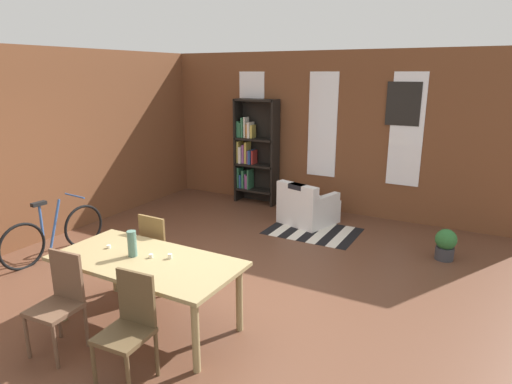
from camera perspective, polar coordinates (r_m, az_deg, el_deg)
name	(u,v)px	position (r m, az deg, el deg)	size (l,w,h in m)	color
ground_plane	(203,294)	(5.40, -6.89, -13.04)	(10.07, 10.07, 0.00)	brown
back_wall_brick	(324,133)	(8.33, 8.78, 7.64)	(7.41, 0.12, 2.94)	brown
left_wall_brick	(16,150)	(7.27, -28.80, 4.82)	(0.12, 8.75, 2.94)	brown
window_pane_0	(252,121)	(8.87, -0.54, 9.24)	(0.55, 0.02, 1.91)	white
window_pane_1	(323,125)	(8.25, 8.66, 8.60)	(0.55, 0.02, 1.91)	white
window_pane_2	(407,130)	(7.86, 19.00, 7.62)	(0.55, 0.02, 1.91)	white
dining_table	(146,266)	(4.62, -14.08, -9.39)	(1.94, 0.94, 0.74)	#907D52
vase_on_table	(132,244)	(4.65, -15.82, -6.48)	(0.09, 0.09, 0.27)	#4C7266
tealight_candle_0	(109,247)	(4.97, -18.63, -6.76)	(0.04, 0.04, 0.03)	silver
tealight_candle_1	(170,256)	(4.54, -11.14, -8.21)	(0.04, 0.04, 0.05)	silver
tealight_candle_2	(151,256)	(4.60, -13.51, -8.10)	(0.04, 0.04, 0.04)	silver
dining_chair_far_left	(160,249)	(5.42, -12.43, -7.22)	(0.41, 0.41, 0.95)	brown
dining_chair_near_right	(129,325)	(3.98, -16.17, -16.25)	(0.43, 0.43, 0.95)	brown
dining_chair_near_left	(60,300)	(4.58, -24.17, -12.65)	(0.43, 0.43, 0.95)	brown
bookshelf_tall	(253,152)	(8.73, -0.35, 5.25)	(0.87, 0.33, 2.06)	black
armchair_white	(307,208)	(7.68, 6.65, -2.04)	(0.99, 0.99, 0.75)	white
bicycle_second	(55,234)	(6.88, -24.75, -5.03)	(0.44, 1.61, 0.87)	black
potted_plant_by_shelf	(446,244)	(6.73, 23.45, -6.20)	(0.29, 0.29, 0.45)	#333338
striped_rug	(313,231)	(7.37, 7.39, -5.07)	(1.46, 1.05, 0.01)	black
framed_picture	(403,104)	(7.83, 18.64, 10.82)	(0.56, 0.03, 0.72)	black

